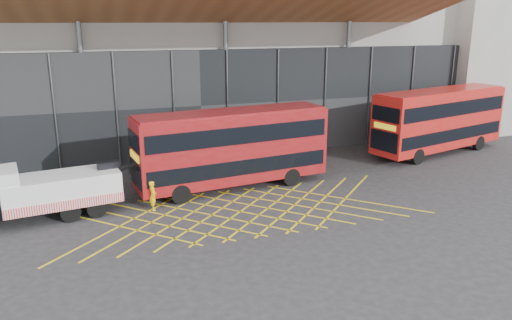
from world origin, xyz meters
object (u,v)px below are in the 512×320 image
object	(u,v)px
recovery_truck	(26,191)
bus_towed	(232,146)
worker	(153,196)
bus_second	(440,118)

from	to	relation	value
recovery_truck	bus_towed	distance (m)	11.68
recovery_truck	worker	xyz separation A→B (m)	(6.31, -0.33, -0.83)
worker	bus_second	bearing A→B (deg)	-75.77
worker	bus_towed	bearing A→B (deg)	-65.68
recovery_truck	worker	world-z (taller)	recovery_truck
bus_towed	worker	xyz separation A→B (m)	(-5.16, -2.22, -1.87)
bus_towed	bus_second	distance (m)	17.75
recovery_truck	bus_second	xyz separation A→B (m)	(28.96, 4.96, 1.11)
recovery_truck	bus_towed	xyz separation A→B (m)	(11.48, 1.89, 1.04)
recovery_truck	worker	distance (m)	6.38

